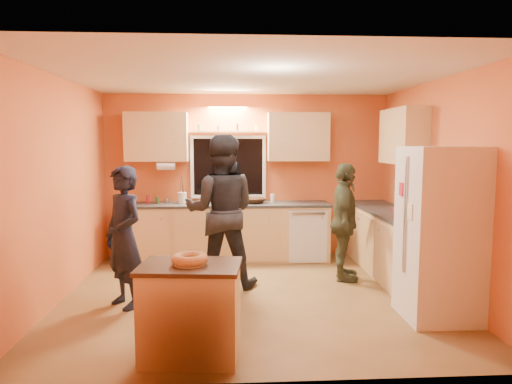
{
  "coord_description": "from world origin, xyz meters",
  "views": [
    {
      "loc": [
        -0.28,
        -5.32,
        1.84
      ],
      "look_at": [
        0.05,
        0.4,
        1.22
      ],
      "focal_mm": 32.0,
      "sensor_mm": 36.0,
      "label": 1
    }
  ],
  "objects": [
    {
      "name": "right_counter",
      "position": [
        1.95,
        0.5,
        0.45
      ],
      "size": [
        0.62,
        1.84,
        0.9
      ],
      "color": "#D7B570",
      "rests_on": "ground"
    },
    {
      "name": "potted_plant",
      "position": [
        2.02,
        -0.3,
        1.06
      ],
      "size": [
        0.32,
        0.28,
        0.32
      ],
      "primitive_type": "imported",
      "rotation": [
        0.0,
        0.0,
        0.11
      ],
      "color": "gray",
      "rests_on": "right_counter"
    },
    {
      "name": "back_counter",
      "position": [
        0.01,
        1.7,
        0.45
      ],
      "size": [
        4.23,
        0.62,
        0.9
      ],
      "color": "#D7B570",
      "rests_on": "ground"
    },
    {
      "name": "ground",
      "position": [
        0.0,
        0.0,
        0.0
      ],
      "size": [
        4.5,
        4.5,
        0.0
      ],
      "primitive_type": "plane",
      "color": "brown",
      "rests_on": "ground"
    },
    {
      "name": "utensil_crock",
      "position": [
        -1.02,
        1.75,
        0.99
      ],
      "size": [
        0.14,
        0.14,
        0.17
      ],
      "primitive_type": "cylinder",
      "color": "beige",
      "rests_on": "back_counter"
    },
    {
      "name": "person_center",
      "position": [
        -0.39,
        0.44,
        0.97
      ],
      "size": [
        1.0,
        0.82,
        1.94
      ],
      "primitive_type": "imported",
      "rotation": [
        0.0,
        0.0,
        3.05
      ],
      "color": "black",
      "rests_on": "ground"
    },
    {
      "name": "refrigerator",
      "position": [
        1.89,
        -0.8,
        0.9
      ],
      "size": [
        0.72,
        0.7,
        1.8
      ],
      "primitive_type": "cube",
      "color": "silver",
      "rests_on": "ground"
    },
    {
      "name": "island",
      "position": [
        -0.62,
        -1.55,
        0.41
      ],
      "size": [
        0.9,
        0.66,
        0.82
      ],
      "rotation": [
        0.0,
        0.0,
        -0.1
      ],
      "color": "#D7B570",
      "rests_on": "ground"
    },
    {
      "name": "bundt_pastry",
      "position": [
        -0.62,
        -1.55,
        0.86
      ],
      "size": [
        0.31,
        0.31,
        0.09
      ],
      "primitive_type": "torus",
      "color": "tan",
      "rests_on": "island"
    },
    {
      "name": "person_right",
      "position": [
        1.24,
        0.58,
        0.79
      ],
      "size": [
        0.57,
        0.98,
        1.57
      ],
      "primitive_type": "imported",
      "rotation": [
        0.0,
        0.0,
        1.36
      ],
      "color": "#373B25",
      "rests_on": "ground"
    },
    {
      "name": "room_shell",
      "position": [
        0.12,
        0.41,
        1.62
      ],
      "size": [
        4.54,
        4.04,
        2.61
      ],
      "color": "orange",
      "rests_on": "ground"
    },
    {
      "name": "mixing_bowl",
      "position": [
        0.11,
        1.69,
        0.94
      ],
      "size": [
        0.43,
        0.43,
        0.08
      ],
      "primitive_type": "imported",
      "rotation": [
        0.0,
        0.0,
        0.41
      ],
      "color": "#321B10",
      "rests_on": "back_counter"
    },
    {
      "name": "red_box",
      "position": [
        2.01,
        0.61,
        0.94
      ],
      "size": [
        0.19,
        0.17,
        0.07
      ],
      "primitive_type": "cube",
      "rotation": [
        0.0,
        0.0,
        0.39
      ],
      "color": "#B01B2C",
      "rests_on": "right_counter"
    },
    {
      "name": "person_left",
      "position": [
        -1.46,
        -0.26,
        0.79
      ],
      "size": [
        0.67,
        0.68,
        1.59
      ],
      "primitive_type": "imported",
      "rotation": [
        0.0,
        0.0,
        -0.83
      ],
      "color": "black",
      "rests_on": "ground"
    }
  ]
}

